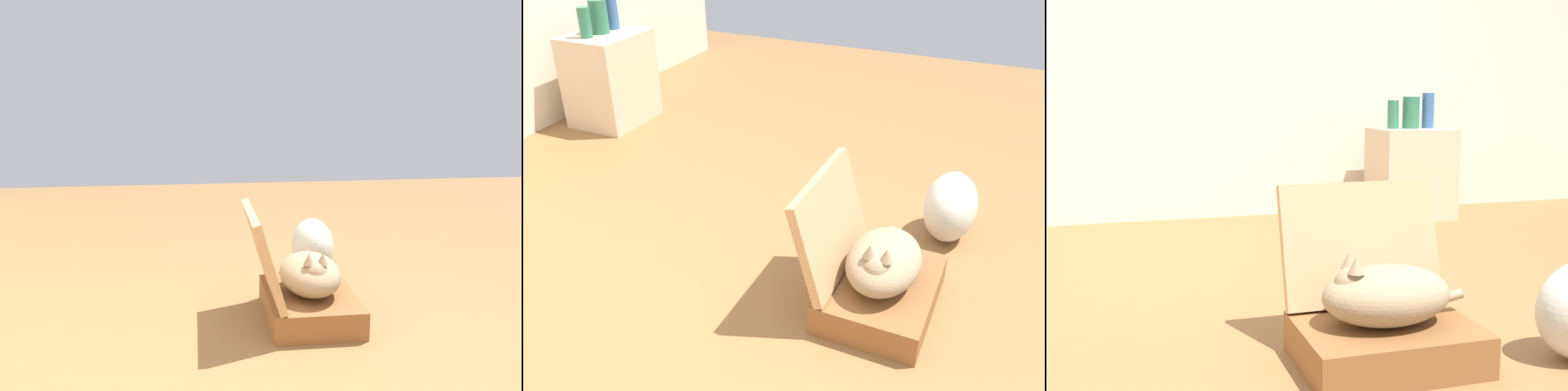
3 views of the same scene
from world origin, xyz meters
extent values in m
plane|color=olive|center=(0.00, 0.00, 0.00)|extent=(7.68, 7.68, 0.00)
cube|color=brown|center=(0.25, -0.38, 0.06)|extent=(0.54, 0.41, 0.13)
cube|color=tan|center=(0.25, -0.15, 0.33)|extent=(0.54, 0.15, 0.41)
ellipsoid|color=#998466|center=(0.25, -0.38, 0.22)|extent=(0.41, 0.28, 0.18)
sphere|color=#998466|center=(0.14, -0.38, 0.26)|extent=(0.11, 0.11, 0.11)
cone|color=#998466|center=(0.14, -0.41, 0.33)|extent=(0.05, 0.05, 0.05)
cone|color=#998466|center=(0.14, -0.35, 0.33)|extent=(0.05, 0.05, 0.05)
cylinder|color=#998466|center=(0.43, -0.33, 0.17)|extent=(0.20, 0.03, 0.07)
ellipsoid|color=silver|center=(0.87, -0.52, 0.16)|extent=(0.36, 0.24, 0.32)
camera|label=1|loc=(-2.10, 0.14, 1.09)|focal=37.25mm
camera|label=2|loc=(-1.52, -0.76, 1.52)|focal=39.24mm
camera|label=3|loc=(-0.53, -2.14, 0.82)|focal=44.86mm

